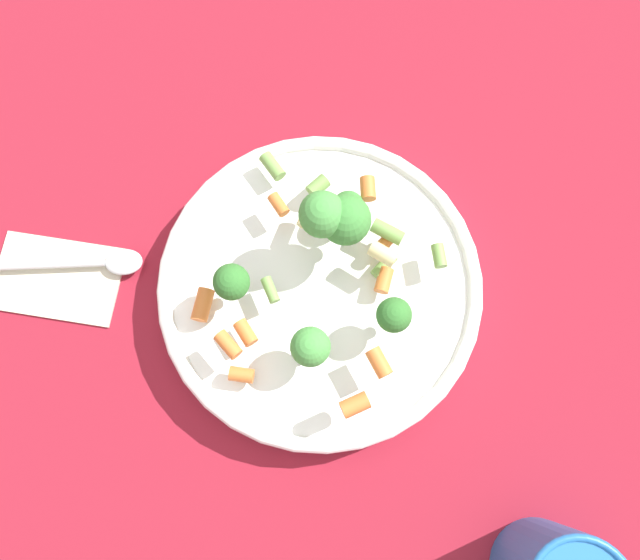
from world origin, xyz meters
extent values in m
plane|color=maroon|center=(0.00, 0.00, 0.00)|extent=(3.00, 3.00, 0.00)
cylinder|color=white|center=(0.00, 0.00, 0.02)|extent=(0.30, 0.30, 0.03)
torus|color=white|center=(0.00, 0.00, 0.03)|extent=(0.30, 0.30, 0.01)
cylinder|color=#8CB766|center=(0.05, -0.05, 0.05)|extent=(0.01, 0.01, 0.01)
sphere|color=#3D8438|center=(0.05, -0.05, 0.07)|extent=(0.03, 0.03, 0.03)
cylinder|color=#8CB766|center=(0.02, 0.07, 0.06)|extent=(0.01, 0.01, 0.01)
sphere|color=#33722D|center=(0.02, 0.07, 0.08)|extent=(0.03, 0.03, 0.03)
cylinder|color=#8CB766|center=(-0.06, -0.04, 0.06)|extent=(0.01, 0.01, 0.01)
sphere|color=#33722D|center=(-0.06, -0.04, 0.08)|extent=(0.03, 0.03, 0.03)
cylinder|color=#8CB766|center=(0.04, -0.02, 0.08)|extent=(0.01, 0.01, 0.02)
sphere|color=#479342|center=(0.04, -0.02, 0.11)|extent=(0.04, 0.04, 0.04)
cylinder|color=#8CB766|center=(0.03, -0.04, 0.07)|extent=(0.02, 0.02, 0.01)
sphere|color=#3D8438|center=(0.03, -0.04, 0.10)|extent=(0.04, 0.04, 0.04)
cylinder|color=#8CB766|center=(-0.05, 0.03, 0.05)|extent=(0.01, 0.01, 0.01)
sphere|color=#479342|center=(-0.05, 0.03, 0.08)|extent=(0.03, 0.03, 0.03)
cylinder|color=#729E4C|center=(0.12, -0.01, 0.05)|extent=(0.03, 0.02, 0.01)
cylinder|color=orange|center=(-0.02, -0.05, 0.05)|extent=(0.03, 0.02, 0.01)
cylinder|color=beige|center=(0.06, -0.01, 0.06)|extent=(0.02, 0.03, 0.01)
cylinder|color=#729E4C|center=(0.01, -0.07, 0.06)|extent=(0.03, 0.03, 0.01)
cylinder|color=orange|center=(-0.09, -0.01, 0.07)|extent=(0.02, 0.01, 0.01)
cylinder|color=orange|center=(-0.05, 0.10, 0.05)|extent=(0.02, 0.02, 0.01)
cylinder|color=#729E4C|center=(-0.01, -0.06, 0.05)|extent=(0.02, 0.03, 0.01)
cylinder|color=orange|center=(0.02, 0.10, 0.05)|extent=(0.03, 0.03, 0.01)
cylinder|color=orange|center=(-0.02, 0.08, 0.06)|extent=(0.02, 0.02, 0.01)
cylinder|color=orange|center=(0.05, -0.07, 0.07)|extent=(0.02, 0.02, 0.01)
cylinder|color=#729E4C|center=(0.01, 0.04, 0.06)|extent=(0.02, 0.01, 0.01)
cylinder|color=#729E4C|center=(-0.03, -0.10, 0.06)|extent=(0.02, 0.02, 0.01)
cylinder|color=orange|center=(0.01, -0.07, 0.05)|extent=(0.02, 0.03, 0.01)
cylinder|color=#729E4C|center=(0.08, -0.04, 0.05)|extent=(0.02, 0.02, 0.01)
cylinder|color=orange|center=(-0.11, 0.02, 0.08)|extent=(0.01, 0.02, 0.01)
cylinder|color=orange|center=(-0.02, 0.09, 0.07)|extent=(0.03, 0.02, 0.01)
cylinder|color=orange|center=(0.08, 0.01, 0.06)|extent=(0.02, 0.01, 0.01)
cylinder|color=beige|center=(-0.01, -0.06, 0.07)|extent=(0.03, 0.02, 0.01)
cube|color=beige|center=(0.12, 0.22, 0.00)|extent=(0.13, 0.14, 0.01)
cylinder|color=silver|center=(0.14, 0.24, 0.01)|extent=(0.06, 0.12, 0.01)
ellipsoid|color=silver|center=(0.11, 0.16, 0.01)|extent=(0.04, 0.04, 0.01)
camera|label=1|loc=(-0.12, 0.06, 0.59)|focal=35.00mm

